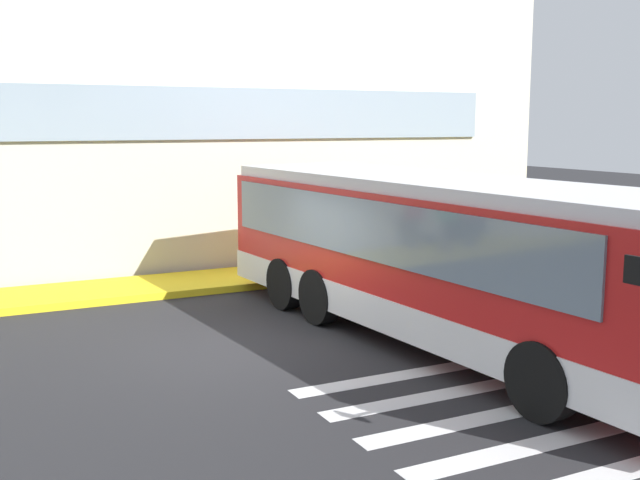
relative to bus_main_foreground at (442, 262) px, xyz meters
name	(u,v)px	position (x,y,z in m)	size (l,w,h in m)	color
ground_plane	(243,347)	(-3.05, 1.17, -1.34)	(80.00, 90.00, 0.02)	#232326
bay_paint_stripes	(512,412)	(-1.05, -3.03, -1.33)	(4.40, 3.96, 0.01)	silver
terminal_building	(72,103)	(-3.75, 12.81, 2.80)	(24.14, 13.80, 8.29)	beige
boarding_curb	(164,286)	(-3.05, 5.97, -1.26)	(26.34, 2.00, 0.15)	yellow
bus_main_foreground	(442,262)	(0.00, 0.00, 0.00)	(3.37, 10.63, 2.70)	red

